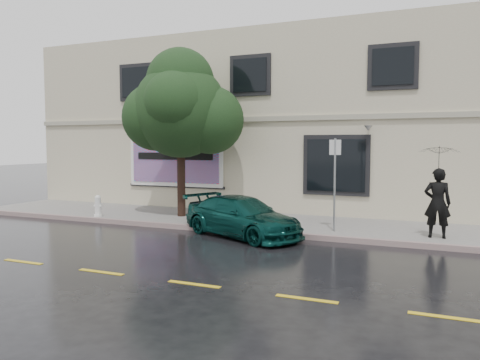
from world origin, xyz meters
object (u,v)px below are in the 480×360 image
at_px(fire_hydrant, 98,206).
at_px(car, 242,217).
at_px(pedestrian, 437,203).
at_px(street_tree, 181,111).

bearing_deg(fire_hydrant, car, 13.36).
bearing_deg(pedestrian, street_tree, -6.69).
xyz_separation_m(car, pedestrian, (5.21, 1.16, 0.52)).
bearing_deg(car, street_tree, 83.52).
bearing_deg(street_tree, pedestrian, -4.76).
relative_size(car, street_tree, 0.75).
distance_m(street_tree, fire_hydrant, 4.41).
bearing_deg(street_tree, car, -31.04).
distance_m(pedestrian, fire_hydrant, 10.96).
height_order(car, street_tree, street_tree).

